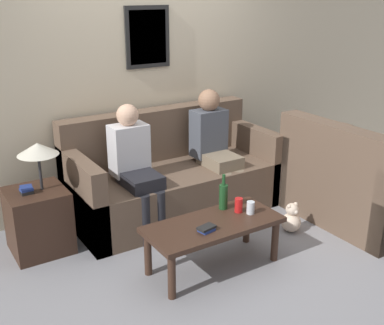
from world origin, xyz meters
name	(u,v)px	position (x,y,z in m)	size (l,w,h in m)	color
ground_plane	(202,231)	(0.00, 0.00, 0.00)	(16.00, 16.00, 0.00)	gray
wall_back	(147,77)	(0.00, 1.04, 1.30)	(9.00, 0.08, 2.60)	beige
couch_main	(172,179)	(0.00, 0.55, 0.34)	(2.07, 0.93, 1.00)	brown
couch_side	(354,186)	(1.40, -0.57, 0.34)	(0.93, 1.30, 1.00)	brown
coffee_table	(213,229)	(-0.27, -0.57, 0.35)	(1.11, 0.49, 0.41)	#382319
side_table_with_lamp	(38,215)	(-1.37, 0.46, 0.33)	(0.48, 0.48, 0.97)	#382319
wine_bottle	(223,196)	(-0.06, -0.40, 0.52)	(0.07, 0.07, 0.31)	#19421E
drinking_glass	(251,208)	(0.08, -0.60, 0.46)	(0.07, 0.07, 0.11)	silver
book_stack	(207,229)	(-0.40, -0.66, 0.43)	(0.15, 0.11, 0.04)	navy
soda_can	(239,205)	(0.01, -0.52, 0.47)	(0.07, 0.07, 0.12)	red
person_left	(135,164)	(-0.49, 0.37, 0.65)	(0.34, 0.59, 1.18)	black
person_right	(215,144)	(0.42, 0.41, 0.67)	(0.34, 0.58, 1.21)	#756651
teddy_bear	(291,219)	(0.70, -0.45, 0.12)	(0.18, 0.18, 0.29)	beige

